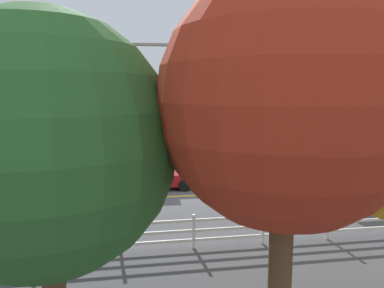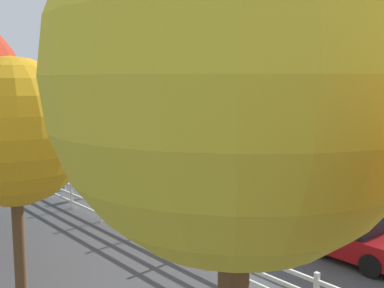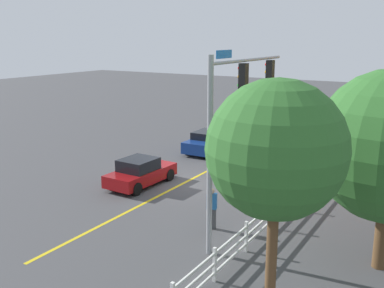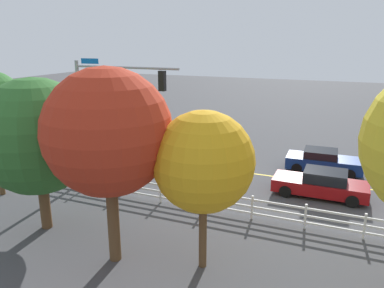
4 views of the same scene
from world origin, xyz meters
name	(u,v)px [view 2 (image 2 of 4)]	position (x,y,z in m)	size (l,w,h in m)	color
ground_plane	(227,198)	(0.00, 0.00, 0.00)	(120.00, 120.00, 0.00)	#444447
lane_center_stripe	(300,219)	(-4.00, 0.00, 0.00)	(28.00, 0.16, 0.01)	gold
signal_assembly	(78,87)	(4.21, 4.94, 4.92)	(6.22, 0.38, 7.06)	gray
car_0	(234,174)	(1.28, -1.75, 0.68)	(4.05, 1.96, 1.44)	maroon
car_3	(338,231)	(-6.89, 2.02, 0.69)	(4.81, 1.96, 1.44)	maroon
pedestrian	(100,175)	(4.15, 4.01, 0.93)	(0.38, 0.46, 1.69)	#3F3F42
white_rail_fence	(156,230)	(-3.00, 6.02, 0.60)	(26.10, 0.10, 1.15)	white
tree_2	(236,78)	(-10.42, 10.08, 5.25)	(4.62, 4.62, 7.58)	brown
tree_4	(13,132)	(-3.42, 10.39, 4.01)	(3.52, 3.52, 5.79)	brown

